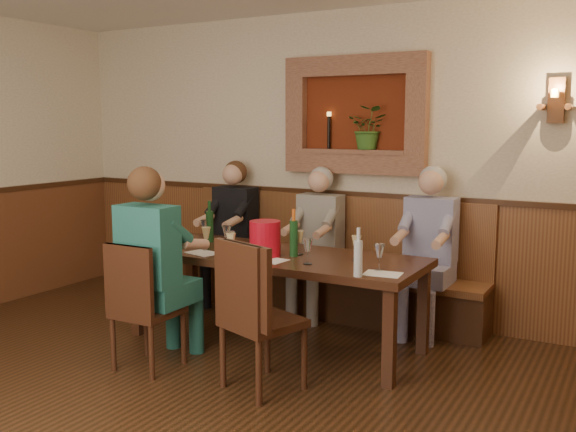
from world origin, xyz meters
name	(u,v)px	position (x,y,z in m)	size (l,w,h in m)	color
room_shell	(93,102)	(0.00, 0.00, 1.89)	(6.04, 6.04, 2.82)	#C4AF94
wainscoting	(104,341)	(0.00, 0.00, 0.59)	(6.02, 6.02, 1.15)	brown
wall_niche	(358,120)	(0.24, 2.94, 1.81)	(1.36, 0.30, 1.06)	#63210E
wall_sconce	(556,102)	(1.90, 2.93, 1.94)	(0.25, 0.20, 0.35)	brown
dining_table	(274,262)	(0.00, 1.85, 0.68)	(2.40, 0.90, 0.75)	#3A1F11
bench	(326,280)	(0.00, 2.79, 0.33)	(3.00, 0.45, 1.11)	#381E0F
chair_near_left	(147,332)	(-0.54, 0.94, 0.27)	(0.42, 0.42, 0.94)	#3A1F11
chair_near_right	(261,346)	(0.38, 1.03, 0.30)	(0.58, 0.58, 1.03)	#3A1F11
person_bench_left	(231,245)	(-1.00, 2.69, 0.58)	(0.41, 0.51, 1.41)	black
person_bench_mid	(316,256)	(-0.05, 2.69, 0.57)	(0.40, 0.49, 1.38)	#625D59
person_bench_right	(427,266)	(0.99, 2.69, 0.59)	(0.42, 0.52, 1.43)	navy
person_chair_front	(158,282)	(-0.54, 1.07, 0.61)	(0.44, 0.54, 1.48)	navy
spittoon_bucket	(265,238)	(0.00, 1.72, 0.89)	(0.24, 0.24, 0.28)	red
wine_bottle_green_a	(294,237)	(0.20, 1.82, 0.90)	(0.08, 0.08, 0.37)	#19471E
wine_bottle_green_b	(210,225)	(-0.75, 2.01, 0.89)	(0.07, 0.07, 0.36)	#19471E
water_bottle	(358,257)	(0.89, 1.45, 0.88)	(0.06, 0.06, 0.33)	silver
tasting_sheet_a	(176,243)	(-0.96, 1.80, 0.75)	(0.29, 0.21, 0.00)	white
tasting_sheet_b	(268,260)	(0.10, 1.60, 0.75)	(0.27, 0.20, 0.00)	white
tasting_sheet_c	(383,274)	(1.02, 1.60, 0.75)	(0.25, 0.18, 0.00)	white
tasting_sheet_d	(203,253)	(-0.49, 1.57, 0.75)	(0.26, 0.19, 0.00)	white
wine_glass_0	(175,234)	(-0.90, 1.71, 0.85)	(0.08, 0.08, 0.19)	#E8CF8A
wine_glass_1	(205,231)	(-0.78, 1.98, 0.85)	(0.08, 0.08, 0.19)	white
wine_glass_2	(206,239)	(-0.54, 1.68, 0.85)	(0.08, 0.08, 0.19)	#E8CF8A
wine_glass_3	(258,236)	(-0.23, 1.98, 0.85)	(0.08, 0.08, 0.19)	white
wine_glass_4	(270,243)	(0.02, 1.76, 0.85)	(0.08, 0.08, 0.19)	#E8CF8A
wine_glass_5	(299,243)	(0.20, 1.89, 0.85)	(0.08, 0.08, 0.19)	#E8CF8A
wine_glass_6	(308,251)	(0.42, 1.62, 0.85)	(0.08, 0.08, 0.19)	white
wine_glass_7	(356,248)	(0.68, 1.91, 0.85)	(0.08, 0.08, 0.19)	#E8CF8A
wine_glass_8	(379,257)	(0.96, 1.68, 0.85)	(0.08, 0.08, 0.19)	white
wine_glass_9	(231,245)	(-0.20, 1.54, 0.85)	(0.08, 0.08, 0.19)	#E8CF8A
wine_glass_10	(227,237)	(-0.43, 1.82, 0.85)	(0.08, 0.08, 0.19)	white
wine_glass_11	(230,243)	(-0.26, 1.61, 0.85)	(0.08, 0.08, 0.19)	white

